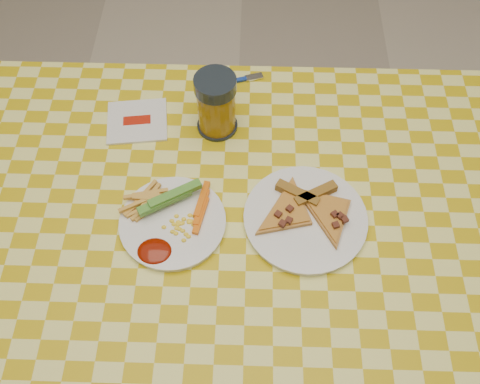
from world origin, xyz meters
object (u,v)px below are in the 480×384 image
plate_left (173,223)px  plate_right (305,219)px  drink_glass (216,105)px  table (222,239)px

plate_left → plate_right: (0.26, 0.02, 0.00)m
drink_glass → plate_left: bearing=-106.5°
plate_right → drink_glass: drink_glass is taller
drink_glass → table: bearing=-85.4°
plate_left → plate_right: bearing=3.6°
drink_glass → plate_right: bearing=-51.9°
table → plate_left: 0.12m
plate_left → drink_glass: drink_glass is taller
plate_right → table: bearing=-177.3°
table → plate_left: size_ratio=6.16×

